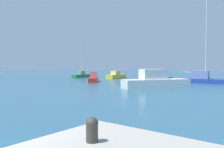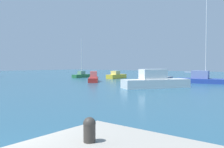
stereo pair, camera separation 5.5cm
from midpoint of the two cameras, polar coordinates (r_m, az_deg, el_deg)
water at (r=30.77m, az=-17.81°, el=-2.72°), size 160.00×160.00×0.00m
mooring_bollard at (r=4.50m, az=-5.19°, el=-13.23°), size 0.24×0.24×0.47m
sailboat_blue_outer_mooring at (r=35.82m, az=21.75°, el=-1.17°), size 3.81×8.64×12.37m
motorboat_red_mid_harbor at (r=36.39m, az=-4.51°, el=-0.99°), size 5.06×4.62×1.63m
motorboat_yellow_center_channel at (r=45.14m, az=1.11°, el=-0.43°), size 5.14×1.92×1.47m
motorboat_white_inner_mooring at (r=26.95m, az=10.61°, el=-1.72°), size 7.75×5.98×2.12m
motorboat_grey_distant_east at (r=34.03m, az=11.21°, el=-1.22°), size 5.40×2.52×1.74m
sailboat_green_far_left at (r=48.81m, az=-7.44°, el=-0.22°), size 4.85×1.78×8.09m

